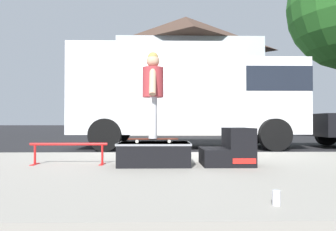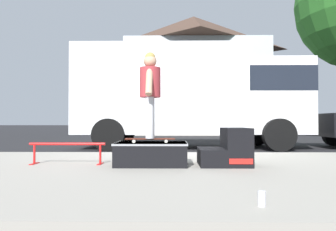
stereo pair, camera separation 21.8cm
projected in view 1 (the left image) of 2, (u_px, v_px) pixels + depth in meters
ground_plane at (192, 155)px, 7.68m from camera, size 140.00×140.00×0.00m
sidewalk_slab at (211, 172)px, 4.68m from camera, size 50.00×5.00×0.12m
skate_box at (154, 153)px, 5.04m from camera, size 1.13×0.79×0.36m
kicker_ramp at (230, 149)px, 5.06m from camera, size 0.79×0.77×0.59m
grind_rail at (69, 149)px, 5.10m from camera, size 1.24×0.28×0.35m
skateboard at (153, 139)px, 4.99m from camera, size 0.79×0.25×0.07m
skater_kid at (153, 88)px, 5.01m from camera, size 0.33×0.70×1.37m
soda_can at (276, 198)px, 2.60m from camera, size 0.07×0.07×0.13m
box_truck at (188, 93)px, 9.91m from camera, size 6.91×2.63×3.05m
house_behind at (186, 74)px, 22.67m from camera, size 9.54×8.22×8.40m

